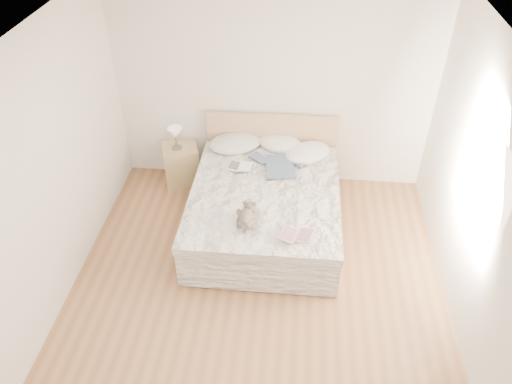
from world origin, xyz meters
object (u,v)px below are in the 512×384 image
bed (265,206)px  teddy_bear (245,221)px  childrens_book (297,235)px  table_lamp (175,134)px  nightstand (182,165)px  photo_book (240,167)px

bed → teddy_bear: (-0.16, -0.69, 0.34)m
childrens_book → bed: bearing=131.6°
bed → childrens_book: size_ratio=6.29×
bed → childrens_book: bearing=-65.0°
bed → table_lamp: size_ratio=7.04×
teddy_bear → childrens_book: bearing=-9.2°
nightstand → teddy_bear: (1.04, -1.49, 0.37)m
photo_book → teddy_bear: (0.18, -1.02, 0.02)m
nightstand → teddy_bear: size_ratio=1.82×
bed → photo_book: 0.57m
childrens_book → teddy_bear: bearing=-177.9°
nightstand → photo_book: (0.86, -0.47, 0.35)m
table_lamp → teddy_bear: size_ratio=0.99×
childrens_book → teddy_bear: teddy_bear is taller
bed → teddy_bear: 0.79m
table_lamp → photo_book: size_ratio=1.01×
bed → table_lamp: 1.53m
bed → table_lamp: bearing=147.8°
bed → table_lamp: (-1.23, 0.77, 0.47)m
bed → nightstand: bed is taller
teddy_bear → photo_book: bearing=105.2°
photo_book → childrens_book: size_ratio=0.88×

